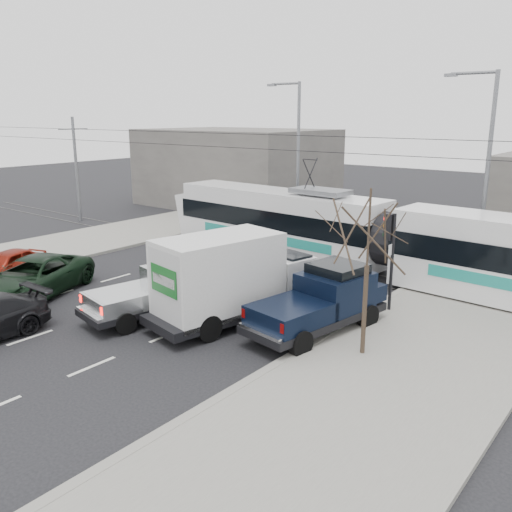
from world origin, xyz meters
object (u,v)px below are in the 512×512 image
Objects in this scene: bare_tree at (369,235)px; street_lamp_near at (484,162)px; navy_pickup at (323,300)px; silver_pickup at (165,287)px; tram at (391,241)px; traffic_signal at (390,241)px; box_truck at (232,279)px; red_car at (7,265)px; street_lamp_far at (296,149)px; green_car at (33,277)px.

street_lamp_near is (-0.29, 11.50, 1.32)m from bare_tree.
silver_pickup is at bearing -149.54° from navy_pickup.
street_lamp_near is 0.36× the size of tram.
silver_pickup is (-7.52, -1.10, -2.80)m from bare_tree.
traffic_signal reaches higher than box_truck.
red_car is at bearing -155.97° from traffic_signal.
navy_pickup is at bearing 153.61° from bare_tree.
street_lamp_far is at bearing 137.31° from navy_pickup.
tram is 4.46× the size of navy_pickup.
street_lamp_near is 11.67m from street_lamp_far.
silver_pickup is (-7.24, -12.60, -4.12)m from street_lamp_near.
box_truck is 8.65m from green_car.
tram is 15.13m from green_car.
navy_pickup reaches higher than silver_pickup.
tram is 3.75× the size of box_truck.
street_lamp_near is at bearing 83.59° from traffic_signal.
street_lamp_far is 1.61× the size of green_car.
traffic_signal is 8.36m from silver_pickup.
street_lamp_far reaches higher than tram.
street_lamp_far is 17.21m from green_car.
bare_tree reaches higher than tram.
street_lamp_near is at bearing 71.19° from silver_pickup.
traffic_signal is at bearing 82.28° from navy_pickup.
box_truck is 1.19× the size of green_car.
street_lamp_far is 16.33m from navy_pickup.
traffic_signal is 0.91× the size of red_car.
street_lamp_near is 1.61× the size of navy_pickup.
silver_pickup is at bearing -7.18° from red_car.
red_car is at bearing 148.89° from green_car.
green_car is (-1.39, -16.60, -4.33)m from street_lamp_far.
box_truck is (-5.06, -0.19, -2.23)m from bare_tree.
traffic_signal reaches higher than green_car.
street_lamp_far is at bearing 57.47° from red_car.
box_truck reaches higher than navy_pickup.
box_truck is at bearing -102.16° from tram.
bare_tree reaches higher than navy_pickup.
navy_pickup is (-1.76, -10.49, -4.00)m from street_lamp_near.
box_truck is (-3.94, -4.19, -1.18)m from traffic_signal.
street_lamp_far reaches higher than green_car.
bare_tree is 17.97m from street_lamp_far.
street_lamp_far is (-11.79, 13.50, 1.32)m from bare_tree.
tram is at bearing 109.74° from bare_tree.
street_lamp_far is (-10.66, 9.50, 2.37)m from traffic_signal.
bare_tree is 8.10m from silver_pickup.
bare_tree reaches higher than box_truck.
tram is 4.45× the size of green_car.
navy_pickup reaches higher than red_car.
silver_pickup is at bearing -119.87° from street_lamp_near.
traffic_signal is 0.14× the size of tram.
silver_pickup is at bearing -171.67° from bare_tree.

